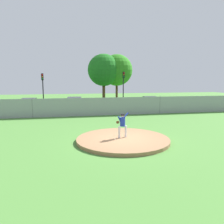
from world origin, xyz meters
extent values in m
plane|color=#4C8438|center=(0.00, 6.00, 0.00)|extent=(80.00, 80.00, 0.00)
cube|color=#2B2B2D|center=(0.00, 14.50, 0.00)|extent=(44.00, 7.00, 0.01)
cylinder|color=#99704C|center=(0.00, 0.00, 0.10)|extent=(5.76, 5.76, 0.20)
cylinder|color=silver|center=(-0.21, 0.10, 0.56)|extent=(0.13, 0.13, 0.72)
cylinder|color=silver|center=(0.24, 0.21, 0.56)|extent=(0.13, 0.13, 0.72)
cylinder|color=navy|center=(0.01, 0.15, 1.20)|extent=(0.32, 0.32, 0.55)
cylinder|color=navy|center=(0.19, 0.15, 1.57)|extent=(0.46, 0.20, 0.41)
cylinder|color=navy|center=(-0.17, 0.15, 1.34)|extent=(0.29, 0.16, 0.46)
ellipsoid|color=#4C2D14|center=(-0.29, 0.20, 1.17)|extent=(0.20, 0.12, 0.18)
sphere|color=tan|center=(0.01, 0.15, 1.57)|extent=(0.20, 0.20, 0.20)
cylinder|color=black|center=(0.01, 0.15, 1.64)|extent=(0.21, 0.21, 0.09)
sphere|color=white|center=(-0.56, -0.31, 0.24)|extent=(0.07, 0.07, 0.07)
cube|color=gray|center=(0.00, 10.00, 0.95)|extent=(33.96, 0.03, 1.91)
cylinder|color=slate|center=(-6.79, 10.00, 1.00)|extent=(0.07, 0.07, 2.01)
cylinder|color=slate|center=(6.79, 10.00, 1.00)|extent=(0.07, 0.07, 2.01)
cube|color=#146066|center=(-2.53, 14.06, 0.69)|extent=(2.12, 4.39, 0.75)
cube|color=black|center=(-2.53, 14.06, 1.36)|extent=(1.82, 2.47, 0.59)
cylinder|color=black|center=(-2.43, 15.38, 0.32)|extent=(1.89, 0.78, 0.64)
cylinder|color=black|center=(-2.64, 12.74, 0.32)|extent=(1.89, 0.78, 0.64)
cube|color=#B7BABF|center=(-7.85, 14.04, 0.67)|extent=(1.76, 4.80, 0.70)
cube|color=black|center=(-7.85, 14.04, 1.30)|extent=(1.62, 2.64, 0.57)
cylinder|color=black|center=(-7.85, 15.53, 0.32)|extent=(1.81, 0.64, 0.64)
cylinder|color=black|center=(-7.85, 12.55, 0.32)|extent=(1.81, 0.64, 0.64)
cube|color=#232328|center=(7.47, 14.20, 0.65)|extent=(1.90, 4.27, 0.65)
cube|color=black|center=(7.47, 14.20, 1.26)|extent=(1.73, 2.36, 0.59)
cylinder|color=black|center=(7.49, 15.52, 0.32)|extent=(1.92, 0.66, 0.64)
cylinder|color=black|center=(7.46, 12.88, 0.32)|extent=(1.92, 0.66, 0.64)
cylinder|color=black|center=(-6.58, 18.42, 2.30)|extent=(0.14, 0.14, 4.60)
cube|color=black|center=(-6.58, 18.24, 4.15)|extent=(0.28, 0.24, 0.90)
sphere|color=red|center=(-6.58, 18.12, 4.42)|extent=(0.18, 0.18, 0.18)
sphere|color=orange|center=(-6.58, 18.12, 4.15)|extent=(0.18, 0.18, 0.18)
sphere|color=green|center=(-6.58, 18.12, 3.88)|extent=(0.18, 0.18, 0.18)
cylinder|color=black|center=(4.75, 18.65, 2.45)|extent=(0.14, 0.14, 4.90)
cube|color=black|center=(4.75, 18.47, 4.45)|extent=(0.28, 0.24, 0.90)
sphere|color=red|center=(4.75, 18.35, 4.72)|extent=(0.18, 0.18, 0.18)
sphere|color=orange|center=(4.75, 18.35, 4.45)|extent=(0.18, 0.18, 0.18)
sphere|color=green|center=(4.75, 18.35, 4.18)|extent=(0.18, 0.18, 0.18)
cylinder|color=#4C331E|center=(2.62, 23.43, 1.74)|extent=(0.48, 0.48, 3.48)
sphere|color=#1C6B1C|center=(2.62, 23.43, 5.33)|extent=(5.27, 5.27, 5.27)
cylinder|color=#4C331E|center=(4.97, 24.04, 1.75)|extent=(0.39, 0.39, 3.50)
sphere|color=#2B801B|center=(4.97, 24.04, 5.35)|extent=(5.28, 5.28, 5.28)
camera|label=1|loc=(-3.27, -12.83, 3.82)|focal=35.19mm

